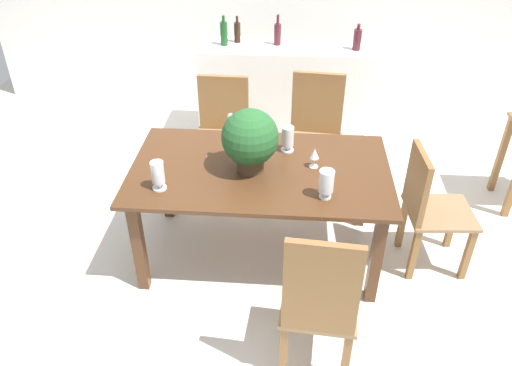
{
  "coord_description": "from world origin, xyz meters",
  "views": [
    {
      "loc": [
        0.19,
        -2.99,
        2.63
      ],
      "look_at": [
        -0.04,
        0.07,
        0.54
      ],
      "focal_mm": 35.7,
      "sensor_mm": 36.0,
      "label": 1
    }
  ],
  "objects_px": {
    "crystal_vase_center_near": "(158,174)",
    "wine_bottle_clear": "(357,39)",
    "dining_table": "(260,181)",
    "kitchen_counter": "(283,92)",
    "chair_far_right": "(315,127)",
    "chair_near_right": "(320,302)",
    "crystal_vase_left": "(326,182)",
    "chair_foot_end": "(428,205)",
    "wine_bottle_green": "(224,33)",
    "wine_bottle_dark": "(237,32)",
    "chair_far_left": "(223,126)",
    "crystal_vase_right": "(288,138)",
    "wine_bottle_tall": "(278,34)",
    "flower_centerpiece": "(250,139)",
    "wine_glass": "(314,154)"
  },
  "relations": [
    {
      "from": "chair_near_right",
      "to": "wine_bottle_green",
      "type": "height_order",
      "value": "wine_bottle_green"
    },
    {
      "from": "wine_glass",
      "to": "wine_bottle_dark",
      "type": "xyz_separation_m",
      "value": [
        -0.72,
        1.91,
        0.2
      ]
    },
    {
      "from": "chair_near_right",
      "to": "wine_bottle_clear",
      "type": "distance_m",
      "value": 2.89
    },
    {
      "from": "wine_glass",
      "to": "wine_bottle_green",
      "type": "distance_m",
      "value": 2.01
    },
    {
      "from": "chair_far_left",
      "to": "wine_glass",
      "type": "height_order",
      "value": "chair_far_left"
    },
    {
      "from": "crystal_vase_right",
      "to": "kitchen_counter",
      "type": "relative_size",
      "value": 0.11
    },
    {
      "from": "crystal_vase_left",
      "to": "chair_foot_end",
      "type": "bearing_deg",
      "value": 22.06
    },
    {
      "from": "wine_glass",
      "to": "wine_bottle_dark",
      "type": "relative_size",
      "value": 0.56
    },
    {
      "from": "chair_foot_end",
      "to": "wine_bottle_clear",
      "type": "relative_size",
      "value": 3.86
    },
    {
      "from": "crystal_vase_right",
      "to": "wine_bottle_dark",
      "type": "relative_size",
      "value": 0.75
    },
    {
      "from": "crystal_vase_center_near",
      "to": "kitchen_counter",
      "type": "relative_size",
      "value": 0.12
    },
    {
      "from": "wine_bottle_green",
      "to": "chair_far_right",
      "type": "bearing_deg",
      "value": -44.2
    },
    {
      "from": "wine_bottle_tall",
      "to": "crystal_vase_left",
      "type": "bearing_deg",
      "value": -79.91
    },
    {
      "from": "dining_table",
      "to": "chair_far_right",
      "type": "xyz_separation_m",
      "value": [
        0.41,
        1.0,
        -0.1
      ]
    },
    {
      "from": "chair_far_right",
      "to": "kitchen_counter",
      "type": "xyz_separation_m",
      "value": [
        -0.3,
        0.88,
        -0.08
      ]
    },
    {
      "from": "flower_centerpiece",
      "to": "crystal_vase_right",
      "type": "xyz_separation_m",
      "value": [
        0.24,
        0.27,
        -0.13
      ]
    },
    {
      "from": "chair_far_left",
      "to": "chair_far_right",
      "type": "bearing_deg",
      "value": 1.57
    },
    {
      "from": "wine_bottle_dark",
      "to": "wine_bottle_green",
      "type": "distance_m",
      "value": 0.15
    },
    {
      "from": "crystal_vase_center_near",
      "to": "wine_bottle_clear",
      "type": "bearing_deg",
      "value": 56.38
    },
    {
      "from": "chair_far_left",
      "to": "crystal_vase_center_near",
      "type": "bearing_deg",
      "value": -99.02
    },
    {
      "from": "dining_table",
      "to": "kitchen_counter",
      "type": "distance_m",
      "value": 1.89
    },
    {
      "from": "chair_far_right",
      "to": "crystal_vase_left",
      "type": "height_order",
      "value": "chair_far_right"
    },
    {
      "from": "wine_bottle_tall",
      "to": "wine_glass",
      "type": "bearing_deg",
      "value": -79.97
    },
    {
      "from": "crystal_vase_left",
      "to": "wine_bottle_dark",
      "type": "distance_m",
      "value": 2.4
    },
    {
      "from": "dining_table",
      "to": "wine_bottle_clear",
      "type": "distance_m",
      "value": 2.02
    },
    {
      "from": "chair_foot_end",
      "to": "wine_bottle_clear",
      "type": "bearing_deg",
      "value": 7.92
    },
    {
      "from": "chair_near_right",
      "to": "chair_far_left",
      "type": "distance_m",
      "value": 2.14
    },
    {
      "from": "wine_bottle_green",
      "to": "wine_bottle_dark",
      "type": "bearing_deg",
      "value": 38.39
    },
    {
      "from": "dining_table",
      "to": "chair_foot_end",
      "type": "bearing_deg",
      "value": -0.33
    },
    {
      "from": "crystal_vase_center_near",
      "to": "kitchen_counter",
      "type": "xyz_separation_m",
      "value": [
        0.73,
        2.17,
        -0.39
      ]
    },
    {
      "from": "chair_foot_end",
      "to": "chair_far_right",
      "type": "bearing_deg",
      "value": 33.05
    },
    {
      "from": "crystal_vase_right",
      "to": "wine_bottle_tall",
      "type": "distance_m",
      "value": 1.68
    },
    {
      "from": "chair_near_right",
      "to": "kitchen_counter",
      "type": "distance_m",
      "value": 2.9
    },
    {
      "from": "wine_glass",
      "to": "wine_bottle_tall",
      "type": "distance_m",
      "value": 1.91
    },
    {
      "from": "chair_foot_end",
      "to": "crystal_vase_right",
      "type": "relative_size",
      "value": 4.95
    },
    {
      "from": "chair_far_right",
      "to": "kitchen_counter",
      "type": "relative_size",
      "value": 0.61
    },
    {
      "from": "crystal_vase_left",
      "to": "wine_bottle_dark",
      "type": "bearing_deg",
      "value": 109.18
    },
    {
      "from": "wine_bottle_dark",
      "to": "wine_bottle_green",
      "type": "bearing_deg",
      "value": -141.61
    },
    {
      "from": "crystal_vase_left",
      "to": "kitchen_counter",
      "type": "xyz_separation_m",
      "value": [
        -0.32,
        2.18,
        -0.4
      ]
    },
    {
      "from": "dining_table",
      "to": "crystal_vase_center_near",
      "type": "relative_size",
      "value": 8.89
    },
    {
      "from": "wine_glass",
      "to": "wine_bottle_tall",
      "type": "xyz_separation_m",
      "value": [
        -0.33,
        1.87,
        0.21
      ]
    },
    {
      "from": "chair_far_left",
      "to": "wine_bottle_clear",
      "type": "xyz_separation_m",
      "value": [
        1.18,
        0.83,
        0.52
      ]
    },
    {
      "from": "crystal_vase_right",
      "to": "kitchen_counter",
      "type": "distance_m",
      "value": 1.68
    },
    {
      "from": "chair_far_left",
      "to": "wine_bottle_green",
      "type": "distance_m",
      "value": 1.02
    },
    {
      "from": "flower_centerpiece",
      "to": "crystal_vase_center_near",
      "type": "xyz_separation_m",
      "value": [
        -0.56,
        -0.27,
        -0.13
      ]
    },
    {
      "from": "chair_far_right",
      "to": "chair_near_right",
      "type": "distance_m",
      "value": 2.0
    },
    {
      "from": "chair_foot_end",
      "to": "kitchen_counter",
      "type": "relative_size",
      "value": 0.56
    },
    {
      "from": "wine_bottle_clear",
      "to": "chair_far_left",
      "type": "bearing_deg",
      "value": -144.84
    },
    {
      "from": "dining_table",
      "to": "wine_bottle_clear",
      "type": "bearing_deg",
      "value": 66.8
    },
    {
      "from": "flower_centerpiece",
      "to": "wine_glass",
      "type": "height_order",
      "value": "flower_centerpiece"
    }
  ]
}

